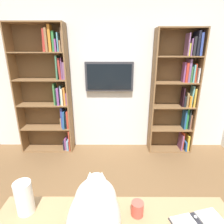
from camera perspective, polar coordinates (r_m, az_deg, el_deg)
name	(u,v)px	position (r m, az deg, el deg)	size (l,w,h in m)	color
wall_back	(109,75)	(3.26, -1.09, 11.38)	(4.52, 0.06, 2.70)	silver
bookshelf_left	(179,92)	(3.33, 20.32, 5.99)	(0.76, 0.28, 2.10)	brown
bookshelf_right	(49,91)	(3.32, -19.01, 6.23)	(0.91, 0.28, 2.18)	brown
wall_mounted_tv	(109,77)	(3.17, -0.86, 10.98)	(0.83, 0.07, 0.50)	#333338
cat	(94,214)	(1.13, -5.51, -29.24)	(0.28, 0.60, 0.35)	silver
paper_towel_roll	(24,198)	(1.41, -25.82, -23.00)	(0.11, 0.11, 0.23)	white
coffee_mug	(137,209)	(1.33, 7.95, -27.81)	(0.08, 0.08, 0.10)	#D84C3F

